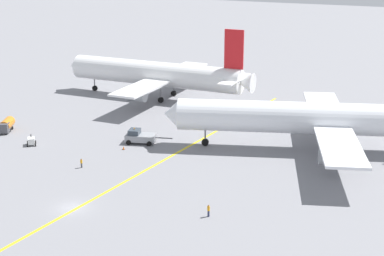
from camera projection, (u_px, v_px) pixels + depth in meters
name	position (u px, v px, depth m)	size (l,w,h in m)	color
ground_plane	(72.00, 208.00, 80.17)	(600.00, 600.00, 0.00)	gray
taxiway_stripe	(121.00, 184.00, 88.13)	(0.50, 120.00, 0.01)	yellow
airliner_at_gate_left	(157.00, 74.00, 135.75)	(48.19, 38.74, 17.36)	white
airliner_being_pushed	(319.00, 119.00, 101.09)	(53.18, 43.06, 16.96)	white
pushback_tug	(140.00, 137.00, 106.15)	(8.74, 4.43, 2.83)	gray
gse_gpu_cart_small	(31.00, 141.00, 105.00)	(2.57, 2.64, 1.90)	silver
gse_fuel_bowser_stubby	(6.00, 125.00, 112.58)	(3.76, 5.24, 2.40)	orange
ground_crew_marshaller_foreground	(209.00, 210.00, 77.33)	(0.36, 0.36, 1.73)	#2D3351
ground_crew_wing_walker_right	(81.00, 163.00, 94.35)	(0.36, 0.36, 1.58)	#4C4C51
traffic_cone_nose_right	(124.00, 148.00, 102.86)	(0.44, 0.44, 0.60)	orange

